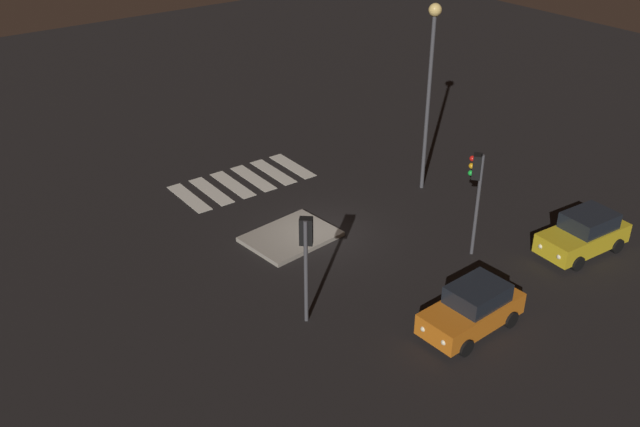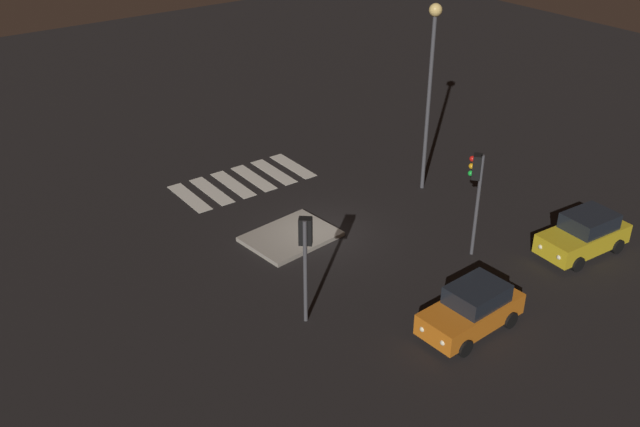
% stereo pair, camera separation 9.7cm
% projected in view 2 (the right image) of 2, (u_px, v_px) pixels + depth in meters
% --- Properties ---
extents(ground_plane, '(80.00, 80.00, 0.00)m').
position_uv_depth(ground_plane, '(320.00, 234.00, 29.90)').
color(ground_plane, black).
extents(traffic_island, '(3.88, 3.08, 0.18)m').
position_uv_depth(traffic_island, '(291.00, 237.00, 29.57)').
color(traffic_island, gray).
rests_on(traffic_island, ground).
extents(car_orange, '(3.89, 1.96, 1.66)m').
position_uv_depth(car_orange, '(472.00, 309.00, 23.98)').
color(car_orange, orange).
rests_on(car_orange, ground).
extents(car_yellow, '(3.97, 2.01, 1.69)m').
position_uv_depth(car_yellow, '(584.00, 234.00, 28.28)').
color(car_yellow, gold).
rests_on(car_yellow, ground).
extents(traffic_light_west, '(0.54, 0.53, 4.30)m').
position_uv_depth(traffic_light_west, '(476.00, 180.00, 27.03)').
color(traffic_light_west, '#47474C').
rests_on(traffic_light_west, ground).
extents(traffic_light_north, '(0.54, 0.53, 3.95)m').
position_uv_depth(traffic_light_north, '(305.00, 244.00, 23.46)').
color(traffic_light_north, '#47474C').
rests_on(traffic_light_north, ground).
extents(street_lamp, '(0.56, 0.56, 8.55)m').
position_uv_depth(street_lamp, '(431.00, 69.00, 30.93)').
color(street_lamp, '#47474C').
rests_on(street_lamp, ground).
extents(crosswalk_near, '(6.45, 3.20, 0.02)m').
position_uv_depth(crosswalk_near, '(243.00, 181.00, 34.27)').
color(crosswalk_near, silver).
rests_on(crosswalk_near, ground).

